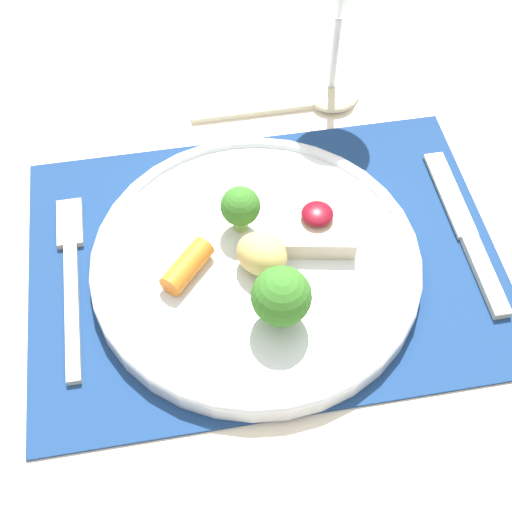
{
  "coord_description": "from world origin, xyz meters",
  "views": [
    {
      "loc": [
        -0.07,
        -0.37,
        1.28
      ],
      "look_at": [
        -0.01,
        -0.01,
        0.76
      ],
      "focal_mm": 50.0,
      "sensor_mm": 36.0,
      "label": 1
    }
  ],
  "objects_px": {
    "knife": "(470,240)",
    "fork": "(71,270)",
    "dinner_plate": "(258,261)",
    "spoon": "(313,102)"
  },
  "relations": [
    {
      "from": "fork",
      "to": "spoon",
      "type": "bearing_deg",
      "value": 35.82
    },
    {
      "from": "fork",
      "to": "knife",
      "type": "bearing_deg",
      "value": -2.81
    },
    {
      "from": "knife",
      "to": "dinner_plate",
      "type": "bearing_deg",
      "value": 176.93
    },
    {
      "from": "knife",
      "to": "spoon",
      "type": "height_order",
      "value": "spoon"
    },
    {
      "from": "knife",
      "to": "spoon",
      "type": "xyz_separation_m",
      "value": [
        -0.11,
        0.21,
        -0.0
      ]
    },
    {
      "from": "spoon",
      "to": "fork",
      "type": "bearing_deg",
      "value": -149.38
    },
    {
      "from": "fork",
      "to": "knife",
      "type": "distance_m",
      "value": 0.37
    },
    {
      "from": "dinner_plate",
      "to": "knife",
      "type": "distance_m",
      "value": 0.2
    },
    {
      "from": "knife",
      "to": "fork",
      "type": "bearing_deg",
      "value": 173.23
    },
    {
      "from": "spoon",
      "to": "knife",
      "type": "bearing_deg",
      "value": -66.86
    }
  ]
}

